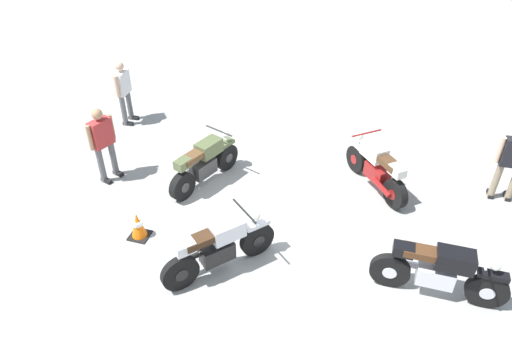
{
  "coord_description": "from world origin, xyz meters",
  "views": [
    {
      "loc": [
        -1.85,
        6.04,
        5.93
      ],
      "look_at": [
        0.26,
        -1.03,
        0.75
      ],
      "focal_mm": 32.8,
      "sensor_mm": 36.0,
      "label": 1
    }
  ],
  "objects_px": {
    "traffic_cone": "(138,225)",
    "person_in_white_shirt": "(123,89)",
    "motorcycle_cream_vintage": "(377,168)",
    "person_in_red_shirt": "(103,140)",
    "motorcycle_silver_cruiser": "(219,247)",
    "motorcycle_olive_vintage": "(204,164)",
    "motorcycle_black_cruiser": "(439,271)"
  },
  "relations": [
    {
      "from": "traffic_cone",
      "to": "person_in_white_shirt",
      "type": "bearing_deg",
      "value": -58.34
    },
    {
      "from": "motorcycle_cream_vintage",
      "to": "person_in_red_shirt",
      "type": "bearing_deg",
      "value": 63.38
    },
    {
      "from": "motorcycle_silver_cruiser",
      "to": "traffic_cone",
      "type": "xyz_separation_m",
      "value": [
        1.7,
        -0.34,
        -0.26
      ]
    },
    {
      "from": "person_in_white_shirt",
      "to": "person_in_red_shirt",
      "type": "xyz_separation_m",
      "value": [
        -0.85,
        2.32,
        0.02
      ]
    },
    {
      "from": "traffic_cone",
      "to": "motorcycle_olive_vintage",
      "type": "bearing_deg",
      "value": -106.19
    },
    {
      "from": "motorcycle_cream_vintage",
      "to": "motorcycle_silver_cruiser",
      "type": "distance_m",
      "value": 3.84
    },
    {
      "from": "motorcycle_cream_vintage",
      "to": "person_in_white_shirt",
      "type": "xyz_separation_m",
      "value": [
        6.33,
        -1.06,
        0.43
      ]
    },
    {
      "from": "motorcycle_black_cruiser",
      "to": "motorcycle_olive_vintage",
      "type": "bearing_deg",
      "value": 159.26
    },
    {
      "from": "person_in_red_shirt",
      "to": "traffic_cone",
      "type": "bearing_deg",
      "value": -26.09
    },
    {
      "from": "motorcycle_silver_cruiser",
      "to": "traffic_cone",
      "type": "height_order",
      "value": "motorcycle_silver_cruiser"
    },
    {
      "from": "motorcycle_olive_vintage",
      "to": "motorcycle_cream_vintage",
      "type": "bearing_deg",
      "value": -55.0
    },
    {
      "from": "motorcycle_cream_vintage",
      "to": "person_in_white_shirt",
      "type": "distance_m",
      "value": 6.43
    },
    {
      "from": "person_in_white_shirt",
      "to": "motorcycle_cream_vintage",
      "type": "bearing_deg",
      "value": -12.47
    },
    {
      "from": "motorcycle_black_cruiser",
      "to": "traffic_cone",
      "type": "relative_size",
      "value": 3.94
    },
    {
      "from": "motorcycle_black_cruiser",
      "to": "person_in_red_shirt",
      "type": "bearing_deg",
      "value": 168.69
    },
    {
      "from": "person_in_white_shirt",
      "to": "motorcycle_silver_cruiser",
      "type": "bearing_deg",
      "value": -48.69
    },
    {
      "from": "motorcycle_cream_vintage",
      "to": "traffic_cone",
      "type": "height_order",
      "value": "motorcycle_cream_vintage"
    },
    {
      "from": "motorcycle_silver_cruiser",
      "to": "person_in_red_shirt",
      "type": "xyz_separation_m",
      "value": [
        3.19,
        -1.82,
        0.42
      ]
    },
    {
      "from": "motorcycle_olive_vintage",
      "to": "motorcycle_cream_vintage",
      "type": "relative_size",
      "value": 1.17
    },
    {
      "from": "motorcycle_cream_vintage",
      "to": "person_in_red_shirt",
      "type": "distance_m",
      "value": 5.64
    },
    {
      "from": "motorcycle_silver_cruiser",
      "to": "traffic_cone",
      "type": "bearing_deg",
      "value": 119.84
    },
    {
      "from": "motorcycle_cream_vintage",
      "to": "traffic_cone",
      "type": "distance_m",
      "value": 4.84
    },
    {
      "from": "motorcycle_cream_vintage",
      "to": "person_in_white_shirt",
      "type": "bearing_deg",
      "value": 40.92
    },
    {
      "from": "motorcycle_cream_vintage",
      "to": "traffic_cone",
      "type": "bearing_deg",
      "value": 84.93
    },
    {
      "from": "motorcycle_olive_vintage",
      "to": "motorcycle_silver_cruiser",
      "type": "distance_m",
      "value": 2.51
    },
    {
      "from": "motorcycle_silver_cruiser",
      "to": "person_in_white_shirt",
      "type": "xyz_separation_m",
      "value": [
        4.04,
        -4.14,
        0.4
      ]
    },
    {
      "from": "traffic_cone",
      "to": "person_in_red_shirt",
      "type": "bearing_deg",
      "value": -44.81
    },
    {
      "from": "motorcycle_black_cruiser",
      "to": "person_in_white_shirt",
      "type": "bearing_deg",
      "value": 154.08
    },
    {
      "from": "motorcycle_silver_cruiser",
      "to": "person_in_red_shirt",
      "type": "distance_m",
      "value": 3.69
    },
    {
      "from": "motorcycle_olive_vintage",
      "to": "motorcycle_silver_cruiser",
      "type": "height_order",
      "value": "motorcycle_silver_cruiser"
    },
    {
      "from": "motorcycle_black_cruiser",
      "to": "person_in_white_shirt",
      "type": "distance_m",
      "value": 8.34
    },
    {
      "from": "motorcycle_olive_vintage",
      "to": "motorcycle_cream_vintage",
      "type": "distance_m",
      "value": 3.54
    }
  ]
}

